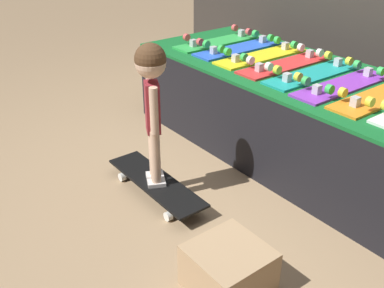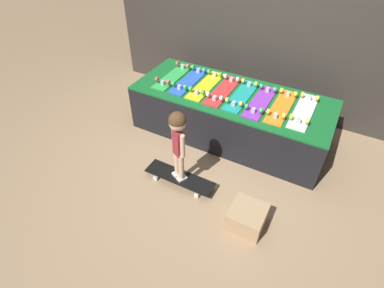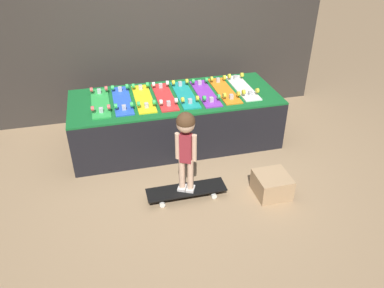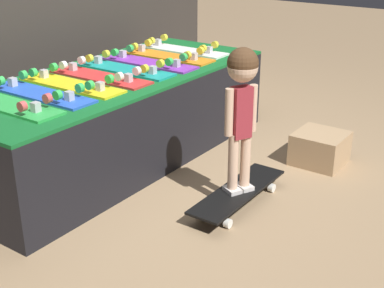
{
  "view_description": "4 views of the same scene",
  "coord_description": "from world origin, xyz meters",
  "px_view_note": "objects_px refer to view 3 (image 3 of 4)",
  "views": [
    {
      "loc": [
        1.77,
        -1.63,
        1.51
      ],
      "look_at": [
        -0.09,
        -0.2,
        0.27
      ],
      "focal_mm": 42.0,
      "sensor_mm": 36.0,
      "label": 1
    },
    {
      "loc": [
        1.04,
        -2.29,
        2.42
      ],
      "look_at": [
        -0.12,
        -0.17,
        0.33
      ],
      "focal_mm": 28.0,
      "sensor_mm": 36.0,
      "label": 2
    },
    {
      "loc": [
        -0.75,
        -3.17,
        2.35
      ],
      "look_at": [
        0.02,
        -0.12,
        0.38
      ],
      "focal_mm": 35.0,
      "sensor_mm": 36.0,
      "label": 3
    },
    {
      "loc": [
        -2.48,
        -1.79,
        1.49
      ],
      "look_at": [
        -0.08,
        -0.11,
        0.28
      ],
      "focal_mm": 50.0,
      "sensor_mm": 36.0,
      "label": 4
    }
  ],
  "objects_px": {
    "skateboard_yellow_on_rack": "(143,98)",
    "skateboard_red_on_rack": "(164,96)",
    "skateboard_on_floor": "(186,190)",
    "storage_box": "(272,185)",
    "skateboard_green_on_rack": "(100,102)",
    "skateboard_teal_on_rack": "(185,94)",
    "skateboard_orange_on_rack": "(224,90)",
    "skateboard_purple_on_rack": "(205,92)",
    "child": "(186,138)",
    "skateboard_blue_on_rack": "(122,100)",
    "skateboard_white_on_rack": "(242,87)"
  },
  "relations": [
    {
      "from": "skateboard_green_on_rack",
      "to": "skateboard_red_on_rack",
      "type": "height_order",
      "value": "same"
    },
    {
      "from": "skateboard_green_on_rack",
      "to": "skateboard_teal_on_rack",
      "type": "xyz_separation_m",
      "value": [
        0.93,
        -0.02,
        0.0
      ]
    },
    {
      "from": "child",
      "to": "skateboard_on_floor",
      "type": "bearing_deg",
      "value": -49.54
    },
    {
      "from": "skateboard_white_on_rack",
      "to": "skateboard_on_floor",
      "type": "bearing_deg",
      "value": -131.25
    },
    {
      "from": "skateboard_blue_on_rack",
      "to": "skateboard_purple_on_rack",
      "type": "bearing_deg",
      "value": -2.3
    },
    {
      "from": "skateboard_yellow_on_rack",
      "to": "skateboard_red_on_rack",
      "type": "height_order",
      "value": "same"
    },
    {
      "from": "skateboard_red_on_rack",
      "to": "skateboard_teal_on_rack",
      "type": "relative_size",
      "value": 1.0
    },
    {
      "from": "skateboard_red_on_rack",
      "to": "skateboard_blue_on_rack",
      "type": "bearing_deg",
      "value": 177.84
    },
    {
      "from": "skateboard_green_on_rack",
      "to": "skateboard_white_on_rack",
      "type": "xyz_separation_m",
      "value": [
        1.63,
        0.01,
        0.0
      ]
    },
    {
      "from": "skateboard_blue_on_rack",
      "to": "skateboard_on_floor",
      "type": "distance_m",
      "value": 1.27
    },
    {
      "from": "skateboard_blue_on_rack",
      "to": "skateboard_orange_on_rack",
      "type": "bearing_deg",
      "value": -0.98
    },
    {
      "from": "skateboard_teal_on_rack",
      "to": "storage_box",
      "type": "height_order",
      "value": "skateboard_teal_on_rack"
    },
    {
      "from": "skateboard_green_on_rack",
      "to": "skateboard_purple_on_rack",
      "type": "relative_size",
      "value": 1.0
    },
    {
      "from": "skateboard_blue_on_rack",
      "to": "storage_box",
      "type": "xyz_separation_m",
      "value": [
        1.27,
        -1.21,
        -0.49
      ]
    },
    {
      "from": "skateboard_green_on_rack",
      "to": "skateboard_purple_on_rack",
      "type": "xyz_separation_m",
      "value": [
        1.16,
        -0.04,
        0.0
      ]
    },
    {
      "from": "skateboard_blue_on_rack",
      "to": "storage_box",
      "type": "height_order",
      "value": "skateboard_blue_on_rack"
    },
    {
      "from": "skateboard_on_floor",
      "to": "storage_box",
      "type": "xyz_separation_m",
      "value": [
        0.81,
        -0.15,
        0.03
      ]
    },
    {
      "from": "skateboard_purple_on_rack",
      "to": "skateboard_blue_on_rack",
      "type": "bearing_deg",
      "value": 177.7
    },
    {
      "from": "skateboard_red_on_rack",
      "to": "skateboard_white_on_rack",
      "type": "height_order",
      "value": "same"
    },
    {
      "from": "skateboard_red_on_rack",
      "to": "skateboard_purple_on_rack",
      "type": "bearing_deg",
      "value": -2.45
    },
    {
      "from": "skateboard_purple_on_rack",
      "to": "skateboard_white_on_rack",
      "type": "distance_m",
      "value": 0.47
    },
    {
      "from": "skateboard_teal_on_rack",
      "to": "skateboard_purple_on_rack",
      "type": "distance_m",
      "value": 0.23
    },
    {
      "from": "skateboard_yellow_on_rack",
      "to": "storage_box",
      "type": "distance_m",
      "value": 1.67
    },
    {
      "from": "skateboard_yellow_on_rack",
      "to": "skateboard_teal_on_rack",
      "type": "xyz_separation_m",
      "value": [
        0.47,
        -0.01,
        0.0
      ]
    },
    {
      "from": "skateboard_yellow_on_rack",
      "to": "skateboard_teal_on_rack",
      "type": "bearing_deg",
      "value": -1.78
    },
    {
      "from": "skateboard_green_on_rack",
      "to": "storage_box",
      "type": "distance_m",
      "value": 1.99
    },
    {
      "from": "skateboard_red_on_rack",
      "to": "skateboard_on_floor",
      "type": "height_order",
      "value": "skateboard_red_on_rack"
    },
    {
      "from": "skateboard_orange_on_rack",
      "to": "skateboard_green_on_rack",
      "type": "bearing_deg",
      "value": 179.26
    },
    {
      "from": "skateboard_purple_on_rack",
      "to": "skateboard_green_on_rack",
      "type": "bearing_deg",
      "value": 178.25
    },
    {
      "from": "skateboard_yellow_on_rack",
      "to": "skateboard_on_floor",
      "type": "height_order",
      "value": "skateboard_yellow_on_rack"
    },
    {
      "from": "skateboard_blue_on_rack",
      "to": "skateboard_white_on_rack",
      "type": "relative_size",
      "value": 1.0
    },
    {
      "from": "child",
      "to": "skateboard_blue_on_rack",
      "type": "bearing_deg",
      "value": 140.12
    },
    {
      "from": "skateboard_yellow_on_rack",
      "to": "skateboard_on_floor",
      "type": "bearing_deg",
      "value": -77.61
    },
    {
      "from": "skateboard_blue_on_rack",
      "to": "skateboard_yellow_on_rack",
      "type": "distance_m",
      "value": 0.23
    },
    {
      "from": "storage_box",
      "to": "child",
      "type": "bearing_deg",
      "value": 169.34
    },
    {
      "from": "skateboard_purple_on_rack",
      "to": "skateboard_white_on_rack",
      "type": "xyz_separation_m",
      "value": [
        0.47,
        0.04,
        0.0
      ]
    },
    {
      "from": "skateboard_purple_on_rack",
      "to": "child",
      "type": "distance_m",
      "value": 1.12
    },
    {
      "from": "skateboard_teal_on_rack",
      "to": "child",
      "type": "distance_m",
      "value": 1.06
    },
    {
      "from": "skateboard_teal_on_rack",
      "to": "skateboard_orange_on_rack",
      "type": "bearing_deg",
      "value": 0.0
    },
    {
      "from": "skateboard_teal_on_rack",
      "to": "skateboard_on_floor",
      "type": "bearing_deg",
      "value": -102.73
    },
    {
      "from": "skateboard_orange_on_rack",
      "to": "storage_box",
      "type": "height_order",
      "value": "skateboard_orange_on_rack"
    },
    {
      "from": "storage_box",
      "to": "skateboard_white_on_rack",
      "type": "bearing_deg",
      "value": 84.33
    },
    {
      "from": "skateboard_blue_on_rack",
      "to": "child",
      "type": "bearing_deg",
      "value": -66.31
    },
    {
      "from": "skateboard_blue_on_rack",
      "to": "skateboard_yellow_on_rack",
      "type": "height_order",
      "value": "same"
    },
    {
      "from": "skateboard_yellow_on_rack",
      "to": "skateboard_red_on_rack",
      "type": "bearing_deg",
      "value": -2.98
    },
    {
      "from": "skateboard_orange_on_rack",
      "to": "skateboard_red_on_rack",
      "type": "bearing_deg",
      "value": 179.81
    },
    {
      "from": "skateboard_yellow_on_rack",
      "to": "skateboard_green_on_rack",
      "type": "bearing_deg",
      "value": 179.56
    },
    {
      "from": "skateboard_white_on_rack",
      "to": "skateboard_on_floor",
      "type": "distance_m",
      "value": 1.51
    },
    {
      "from": "skateboard_orange_on_rack",
      "to": "skateboard_white_on_rack",
      "type": "xyz_separation_m",
      "value": [
        0.23,
        0.03,
        0.0
      ]
    },
    {
      "from": "skateboard_yellow_on_rack",
      "to": "skateboard_red_on_rack",
      "type": "xyz_separation_m",
      "value": [
        0.23,
        -0.01,
        0.0
      ]
    }
  ]
}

